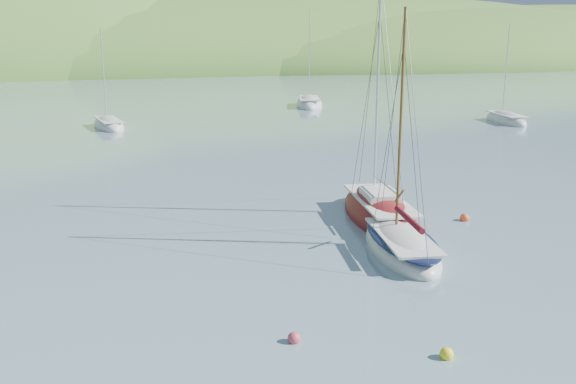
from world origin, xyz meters
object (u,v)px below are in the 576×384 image
object	(u,v)px
daysailer_white	(401,246)
distant_sloop_a	(109,126)
distant_sloop_b	(309,105)
distant_sloop_d	(506,121)
sloop_red	(379,214)

from	to	relation	value
daysailer_white	distant_sloop_a	size ratio (longest dim) A/B	1.03
distant_sloop_b	daysailer_white	bearing A→B (deg)	-87.24
daysailer_white	distant_sloop_d	distance (m)	43.24
distant_sloop_a	distant_sloop_b	size ratio (longest dim) A/B	0.79
sloop_red	daysailer_white	bearing A→B (deg)	-95.04
sloop_red	distant_sloop_a	size ratio (longest dim) A/B	1.21
sloop_red	distant_sloop_b	distance (m)	49.52
distant_sloop_b	distant_sloop_d	size ratio (longest dim) A/B	1.21
daysailer_white	distant_sloop_a	xyz separation A→B (m)	(-9.81, 40.63, -0.06)
distant_sloop_a	distant_sloop_d	size ratio (longest dim) A/B	0.96
sloop_red	distant_sloop_d	size ratio (longest dim) A/B	1.16
distant_sloop_d	daysailer_white	bearing A→B (deg)	-120.35
distant_sloop_b	sloop_red	bearing A→B (deg)	-87.31
distant_sloop_d	distant_sloop_a	bearing A→B (deg)	179.04
distant_sloop_b	distant_sloop_d	xyz separation A→B (m)	(13.97, -20.02, -0.03)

